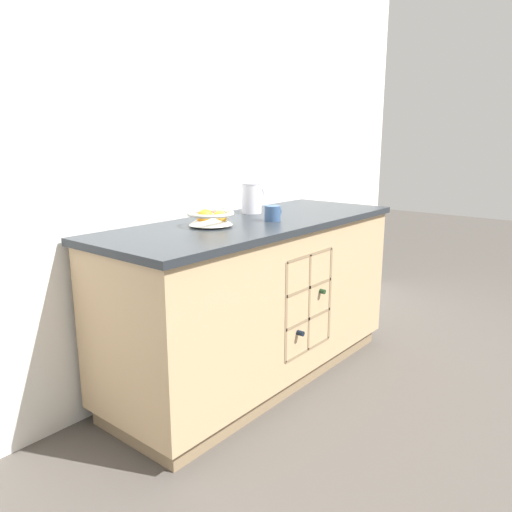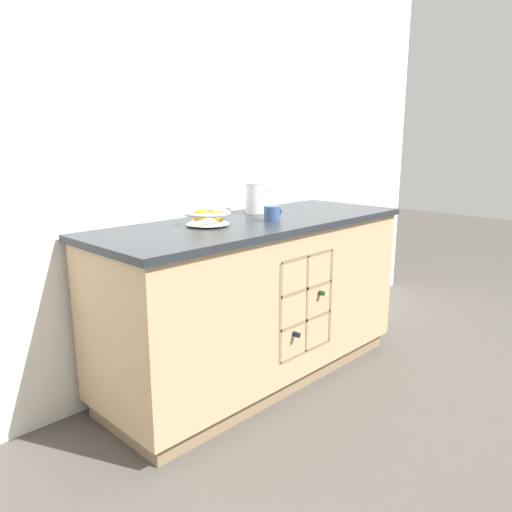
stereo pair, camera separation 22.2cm
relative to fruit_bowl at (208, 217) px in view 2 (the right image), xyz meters
The scene contains 6 objects.
ground_plane 1.00m from the fruit_bowl, ahead, with size 14.00×14.00×0.00m, color #4C4742.
back_wall 0.56m from the fruit_bowl, 48.82° to the left, with size 4.40×0.06×2.55m, color white.
kitchen_island 0.58m from the fruit_bowl, ahead, with size 1.85×0.69×0.90m.
fruit_bowl is the anchor object (origin of this frame).
white_pitcher 0.50m from the fruit_bowl, 15.80° to the left, with size 0.18×0.12×0.18m.
ceramic_mug 0.36m from the fruit_bowl, 21.76° to the right, with size 0.12×0.08×0.08m.
Camera 2 is at (-1.89, -1.83, 1.32)m, focal length 35.00 mm.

